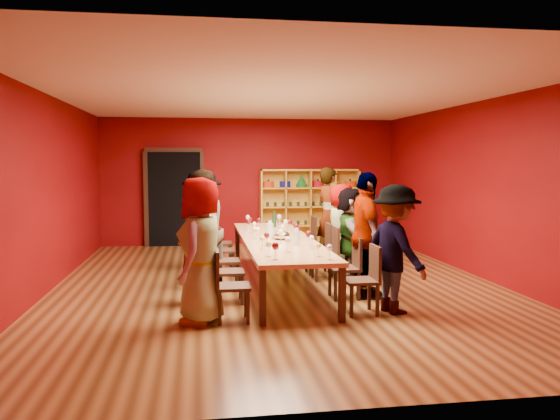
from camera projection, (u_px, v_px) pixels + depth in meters
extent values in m
cube|color=#563116|center=(277.00, 285.00, 8.78)|extent=(7.10, 9.10, 0.02)
cube|color=#630407|center=(251.00, 182.00, 13.09)|extent=(7.10, 0.02, 3.00)
cube|color=#630407|center=(360.00, 222.00, 4.20)|extent=(7.10, 0.02, 3.00)
cube|color=#630407|center=(45.00, 193.00, 8.13)|extent=(0.02, 9.10, 3.00)
cube|color=#630407|center=(484.00, 190.00, 9.16)|extent=(0.02, 9.10, 3.00)
cube|color=white|center=(277.00, 95.00, 8.51)|extent=(7.10, 9.10, 0.02)
cube|color=#BD804E|center=(277.00, 240.00, 8.71)|extent=(1.10, 4.50, 0.06)
cube|color=black|center=(263.00, 297.00, 6.54)|extent=(0.08, 0.08, 0.69)
cube|color=black|center=(237.00, 244.00, 10.81)|extent=(0.08, 0.08, 0.69)
cube|color=black|center=(342.00, 295.00, 6.68)|extent=(0.08, 0.08, 0.69)
cube|color=black|center=(286.00, 243.00, 10.96)|extent=(0.08, 0.08, 0.69)
cube|color=black|center=(175.00, 199.00, 12.79)|extent=(1.20, 0.14, 2.20)
cube|color=black|center=(174.00, 150.00, 12.62)|extent=(1.32, 0.06, 0.10)
cube|color=black|center=(146.00, 200.00, 12.63)|extent=(0.10, 0.06, 2.20)
cube|color=black|center=(203.00, 199.00, 12.82)|extent=(0.10, 0.06, 2.20)
cube|color=gold|center=(261.00, 207.00, 12.95)|extent=(0.04, 0.40, 1.80)
cube|color=gold|center=(357.00, 206.00, 13.29)|extent=(0.04, 0.40, 1.80)
cube|color=gold|center=(310.00, 170.00, 13.04)|extent=(2.40, 0.40, 0.04)
cube|color=gold|center=(309.00, 243.00, 13.20)|extent=(2.40, 0.40, 0.04)
cube|color=gold|center=(308.00, 206.00, 13.31)|extent=(2.40, 0.02, 1.80)
cube|color=gold|center=(310.00, 225.00, 13.16)|extent=(2.36, 0.38, 0.03)
cube|color=gold|center=(310.00, 207.00, 13.12)|extent=(2.36, 0.38, 0.03)
cube|color=gold|center=(310.00, 188.00, 13.08)|extent=(2.36, 0.38, 0.03)
cube|color=gold|center=(285.00, 207.00, 13.03)|extent=(0.03, 0.38, 1.76)
cube|color=gold|center=(310.00, 207.00, 13.12)|extent=(0.03, 0.38, 1.76)
cube|color=gold|center=(334.00, 206.00, 13.21)|extent=(0.03, 0.38, 1.76)
cylinder|color=#DF3F0D|center=(268.00, 184.00, 12.93)|extent=(0.26, 0.26, 0.15)
sphere|color=black|center=(268.00, 180.00, 12.92)|extent=(0.05, 0.05, 0.05)
cylinder|color=navy|center=(285.00, 184.00, 12.99)|extent=(0.26, 0.26, 0.15)
sphere|color=black|center=(285.00, 180.00, 12.98)|extent=(0.05, 0.05, 0.05)
cylinder|color=#1C702C|center=(302.00, 186.00, 13.05)|extent=(0.26, 0.26, 0.08)
cone|color=#1C702C|center=(302.00, 179.00, 13.03)|extent=(0.24, 0.24, 0.22)
cylinder|color=#B31421|center=(318.00, 184.00, 13.10)|extent=(0.26, 0.26, 0.15)
sphere|color=black|center=(318.00, 180.00, 13.09)|extent=(0.05, 0.05, 0.05)
cylinder|color=gold|center=(334.00, 184.00, 13.16)|extent=(0.26, 0.26, 0.15)
sphere|color=black|center=(334.00, 180.00, 13.15)|extent=(0.05, 0.05, 0.05)
cylinder|color=#DF3F0D|center=(350.00, 184.00, 13.22)|extent=(0.26, 0.26, 0.15)
sphere|color=black|center=(350.00, 180.00, 13.21)|extent=(0.05, 0.05, 0.05)
cylinder|color=#1B3120|center=(268.00, 223.00, 13.00)|extent=(0.07, 0.07, 0.10)
cylinder|color=#1B3120|center=(275.00, 223.00, 13.03)|extent=(0.07, 0.07, 0.10)
cylinder|color=#1B3120|center=(283.00, 223.00, 13.06)|extent=(0.07, 0.07, 0.10)
cylinder|color=#1B3120|center=(291.00, 223.00, 13.09)|extent=(0.07, 0.07, 0.10)
cylinder|color=#1B3120|center=(298.00, 223.00, 13.11)|extent=(0.07, 0.07, 0.10)
cylinder|color=#1B3120|center=(306.00, 222.00, 13.14)|extent=(0.07, 0.07, 0.10)
cylinder|color=#1B3120|center=(313.00, 222.00, 13.17)|extent=(0.07, 0.07, 0.10)
cylinder|color=#1B3120|center=(321.00, 222.00, 13.19)|extent=(0.07, 0.07, 0.10)
cylinder|color=#1B3120|center=(328.00, 222.00, 13.22)|extent=(0.07, 0.07, 0.10)
cylinder|color=#1B3120|center=(336.00, 222.00, 13.25)|extent=(0.07, 0.07, 0.10)
cylinder|color=#1B3120|center=(343.00, 222.00, 13.27)|extent=(0.07, 0.07, 0.10)
cylinder|color=#1B3120|center=(350.00, 222.00, 13.30)|extent=(0.07, 0.07, 0.10)
cylinder|color=#1B3120|center=(268.00, 204.00, 12.97)|extent=(0.07, 0.07, 0.10)
cylinder|color=#1B3120|center=(275.00, 204.00, 12.99)|extent=(0.07, 0.07, 0.10)
cylinder|color=#1B3120|center=(283.00, 204.00, 13.02)|extent=(0.07, 0.07, 0.10)
cylinder|color=#1B3120|center=(291.00, 204.00, 13.05)|extent=(0.07, 0.07, 0.10)
cylinder|color=#1B3120|center=(298.00, 204.00, 13.07)|extent=(0.07, 0.07, 0.10)
cylinder|color=#1B3120|center=(306.00, 204.00, 13.10)|extent=(0.07, 0.07, 0.10)
cylinder|color=#1B3120|center=(313.00, 204.00, 13.13)|extent=(0.07, 0.07, 0.10)
cylinder|color=#1B3120|center=(321.00, 204.00, 13.15)|extent=(0.07, 0.07, 0.10)
cylinder|color=#1B3120|center=(328.00, 204.00, 13.18)|extent=(0.07, 0.07, 0.10)
cylinder|color=#1B3120|center=(336.00, 204.00, 13.21)|extent=(0.07, 0.07, 0.10)
cylinder|color=#1B3120|center=(343.00, 203.00, 13.24)|extent=(0.07, 0.07, 0.10)
cylinder|color=#1B3120|center=(351.00, 203.00, 13.26)|extent=(0.07, 0.07, 0.10)
cube|color=black|center=(233.00, 287.00, 6.73)|extent=(0.42, 0.42, 0.04)
cube|color=black|center=(217.00, 268.00, 6.68)|extent=(0.04, 0.40, 0.44)
cube|color=black|center=(220.00, 309.00, 6.55)|extent=(0.04, 0.04, 0.41)
cube|color=black|center=(248.00, 308.00, 6.60)|extent=(0.04, 0.04, 0.41)
cube|color=black|center=(219.00, 302.00, 6.89)|extent=(0.04, 0.04, 0.41)
cube|color=black|center=(246.00, 301.00, 6.94)|extent=(0.04, 0.04, 0.41)
imported|color=silver|center=(201.00, 250.00, 6.63)|extent=(0.72, 0.97, 1.78)
cube|color=black|center=(229.00, 272.00, 7.62)|extent=(0.42, 0.42, 0.04)
cube|color=black|center=(215.00, 255.00, 7.57)|extent=(0.04, 0.40, 0.44)
cube|color=black|center=(217.00, 291.00, 7.45)|extent=(0.04, 0.04, 0.41)
cube|color=black|center=(242.00, 290.00, 7.50)|extent=(0.04, 0.04, 0.41)
cube|color=black|center=(216.00, 286.00, 7.78)|extent=(0.04, 0.04, 0.41)
cube|color=black|center=(240.00, 285.00, 7.83)|extent=(0.04, 0.04, 0.41)
imported|color=white|center=(191.00, 250.00, 7.52)|extent=(0.54, 0.64, 1.52)
cube|color=black|center=(226.00, 261.00, 8.47)|extent=(0.42, 0.42, 0.04)
cube|color=black|center=(213.00, 246.00, 8.42)|extent=(0.04, 0.40, 0.44)
cube|color=black|center=(215.00, 278.00, 8.30)|extent=(0.04, 0.04, 0.41)
cube|color=black|center=(238.00, 277.00, 8.35)|extent=(0.04, 0.04, 0.41)
cube|color=black|center=(215.00, 274.00, 8.63)|extent=(0.04, 0.04, 0.41)
cube|color=black|center=(236.00, 273.00, 8.68)|extent=(0.04, 0.04, 0.41)
imported|color=#5E81C2|center=(201.00, 230.00, 8.37)|extent=(0.80, 1.02, 1.85)
cube|color=black|center=(223.00, 251.00, 9.47)|extent=(0.42, 0.42, 0.04)
cube|color=black|center=(212.00, 237.00, 9.42)|extent=(0.04, 0.40, 0.44)
cube|color=black|center=(214.00, 266.00, 9.30)|extent=(0.04, 0.04, 0.41)
cube|color=black|center=(234.00, 265.00, 9.35)|extent=(0.04, 0.04, 0.41)
cube|color=black|center=(213.00, 262.00, 9.63)|extent=(0.04, 0.04, 0.41)
cube|color=black|center=(232.00, 261.00, 9.68)|extent=(0.04, 0.04, 0.41)
imported|color=silver|center=(202.00, 223.00, 9.38)|extent=(0.75, 1.27, 1.84)
cube|color=black|center=(221.00, 243.00, 10.33)|extent=(0.42, 0.42, 0.04)
cube|color=black|center=(211.00, 231.00, 10.28)|extent=(0.04, 0.40, 0.44)
cube|color=black|center=(212.00, 257.00, 10.16)|extent=(0.04, 0.04, 0.41)
cube|color=black|center=(231.00, 256.00, 10.21)|extent=(0.04, 0.04, 0.41)
cube|color=black|center=(212.00, 254.00, 10.50)|extent=(0.04, 0.04, 0.41)
cube|color=black|center=(230.00, 253.00, 10.54)|extent=(0.04, 0.04, 0.41)
imported|color=black|center=(197.00, 223.00, 10.23)|extent=(0.71, 1.05, 1.64)
cube|color=black|center=(361.00, 281.00, 7.05)|extent=(0.42, 0.42, 0.04)
cube|color=black|center=(375.00, 262.00, 7.06)|extent=(0.04, 0.40, 0.44)
cube|color=black|center=(352.00, 302.00, 6.88)|extent=(0.04, 0.04, 0.41)
cube|color=black|center=(377.00, 301.00, 6.93)|extent=(0.04, 0.04, 0.41)
cube|color=black|center=(344.00, 295.00, 7.22)|extent=(0.04, 0.04, 0.41)
cube|color=black|center=(369.00, 294.00, 7.27)|extent=(0.04, 0.04, 0.41)
imported|color=#5A8AB9|center=(396.00, 249.00, 7.09)|extent=(0.73, 1.16, 1.67)
cube|color=black|center=(344.00, 269.00, 7.86)|extent=(0.42, 0.42, 0.04)
cube|color=black|center=(357.00, 252.00, 7.87)|extent=(0.04, 0.40, 0.44)
cube|color=black|center=(335.00, 287.00, 7.69)|extent=(0.04, 0.04, 0.41)
cube|color=black|center=(359.00, 286.00, 7.74)|extent=(0.04, 0.04, 0.41)
cube|color=black|center=(330.00, 282.00, 8.03)|extent=(0.04, 0.04, 0.41)
cube|color=black|center=(352.00, 281.00, 8.08)|extent=(0.04, 0.04, 0.41)
imported|color=beige|center=(366.00, 235.00, 7.87)|extent=(0.53, 1.09, 1.82)
cube|color=black|center=(325.00, 254.00, 9.09)|extent=(0.42, 0.42, 0.04)
cube|color=black|center=(336.00, 240.00, 9.10)|extent=(0.04, 0.40, 0.44)
cube|color=black|center=(317.00, 270.00, 8.92)|extent=(0.04, 0.04, 0.41)
cube|color=black|center=(337.00, 269.00, 8.97)|extent=(0.04, 0.04, 0.41)
cube|color=black|center=(312.00, 266.00, 9.25)|extent=(0.04, 0.04, 0.41)
cube|color=black|center=(332.00, 266.00, 9.30)|extent=(0.04, 0.04, 0.41)
imported|color=beige|center=(350.00, 233.00, 9.12)|extent=(0.62, 1.48, 1.55)
cube|color=black|center=(318.00, 249.00, 9.61)|extent=(0.42, 0.42, 0.04)
cube|color=black|center=(328.00, 236.00, 9.61)|extent=(0.04, 0.40, 0.44)
cube|color=black|center=(310.00, 264.00, 9.43)|extent=(0.04, 0.04, 0.41)
cube|color=black|center=(329.00, 264.00, 9.48)|extent=(0.04, 0.04, 0.41)
cube|color=black|center=(306.00, 261.00, 9.77)|extent=(0.04, 0.04, 0.41)
cube|color=black|center=(325.00, 260.00, 9.82)|extent=(0.04, 0.04, 0.41)
imported|color=pink|center=(341.00, 229.00, 9.64)|extent=(0.63, 0.86, 1.58)
cube|color=black|center=(304.00, 240.00, 10.83)|extent=(0.42, 0.42, 0.04)
cube|color=black|center=(314.00, 227.00, 10.84)|extent=(0.04, 0.40, 0.44)
cube|color=black|center=(297.00, 252.00, 10.66)|extent=(0.04, 0.04, 0.41)
cube|color=black|center=(314.00, 252.00, 10.71)|extent=(0.04, 0.04, 0.41)
cube|color=black|center=(294.00, 250.00, 10.99)|extent=(0.04, 0.04, 0.41)
cube|color=black|center=(311.00, 249.00, 11.04)|extent=(0.04, 0.04, 0.41)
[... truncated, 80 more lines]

